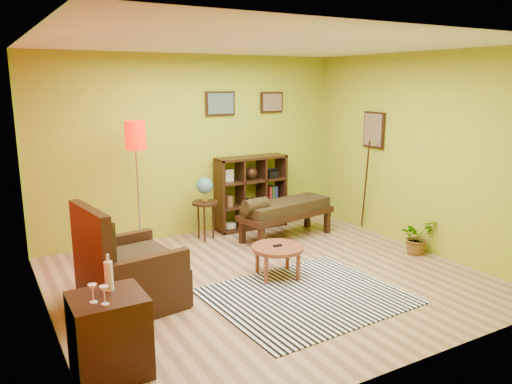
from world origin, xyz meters
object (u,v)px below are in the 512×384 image
coffee_table (277,250)px  globe_table (205,193)px  floor_lamp (136,148)px  cube_shelf (252,192)px  bench (284,210)px  potted_plant (416,240)px  side_cabinet (109,335)px  armchair (127,275)px

coffee_table → globe_table: (-0.16, 1.82, 0.40)m
floor_lamp → cube_shelf: floor_lamp is taller
floor_lamp → bench: floor_lamp is taller
coffee_table → potted_plant: 2.18m
potted_plant → coffee_table: bearing=173.3°
side_cabinet → floor_lamp: bearing=68.2°
side_cabinet → bench: (3.25, 2.38, 0.11)m
coffee_table → floor_lamp: floor_lamp is taller
coffee_table → side_cabinet: side_cabinet is taller
globe_table → potted_plant: globe_table is taller
coffee_table → cube_shelf: size_ratio=0.54×
floor_lamp → globe_table: floor_lamp is taller
armchair → globe_table: size_ratio=1.19×
coffee_table → cube_shelf: cube_shelf is taller
cube_shelf → globe_table: bearing=-167.5°
armchair → globe_table: armchair is taller
armchair → bench: armchair is taller
globe_table → cube_shelf: (0.94, 0.21, -0.14)m
globe_table → side_cabinet: bearing=-126.5°
cube_shelf → potted_plant: size_ratio=2.42×
bench → potted_plant: bench is taller
side_cabinet → potted_plant: side_cabinet is taller
coffee_table → floor_lamp: bearing=128.0°
armchair → floor_lamp: 2.00m
floor_lamp → potted_plant: bearing=-28.5°
side_cabinet → coffee_table: bearing=25.6°
coffee_table → cube_shelf: bearing=69.0°
coffee_table → potted_plant: bearing=-6.7°
potted_plant → bench: bearing=129.4°
side_cabinet → cube_shelf: size_ratio=0.84×
side_cabinet → bench: side_cabinet is taller
cube_shelf → coffee_table: bearing=-111.0°
armchair → cube_shelf: size_ratio=0.97×
side_cabinet → globe_table: side_cabinet is taller
cube_shelf → potted_plant: 2.70m
globe_table → cube_shelf: size_ratio=0.81×
armchair → bench: (2.77, 1.17, 0.11)m
armchair → cube_shelf: 3.27m
side_cabinet → globe_table: (2.17, 2.94, 0.39)m
globe_table → bench: globe_table is taller
floor_lamp → globe_table: bearing=11.4°
globe_table → potted_plant: bearing=-41.7°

